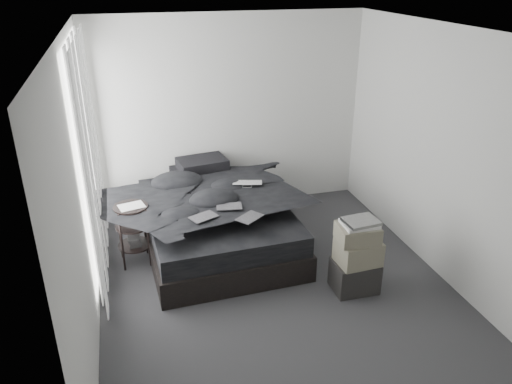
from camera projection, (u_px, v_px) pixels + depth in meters
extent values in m
cube|color=#333336|center=(276.00, 286.00, 5.29)|extent=(3.60, 4.20, 0.01)
cube|color=white|center=(281.00, 31.00, 4.22)|extent=(3.60, 4.20, 0.01)
cube|color=silver|center=(230.00, 115.00, 6.60)|extent=(3.60, 0.01, 2.60)
cube|color=silver|center=(387.00, 305.00, 2.91)|extent=(3.60, 0.01, 2.60)
cube|color=silver|center=(80.00, 194.00, 4.32)|extent=(0.01, 4.20, 2.60)
cube|color=silver|center=(443.00, 156.00, 5.19)|extent=(0.01, 4.20, 2.60)
cube|color=white|center=(86.00, 154.00, 5.10)|extent=(0.02, 2.00, 2.30)
cube|color=white|center=(92.00, 160.00, 5.14)|extent=(0.06, 2.12, 2.48)
cube|color=black|center=(217.00, 234.00, 6.02)|extent=(1.74, 2.25, 0.30)
cube|color=black|center=(216.00, 214.00, 5.91)|extent=(1.67, 2.18, 0.23)
imported|color=black|center=(217.00, 198.00, 5.77)|extent=(1.68, 1.93, 0.25)
cube|color=black|center=(197.00, 174.00, 6.56)|extent=(0.67, 0.47, 0.15)
cube|color=black|center=(202.00, 164.00, 6.50)|extent=(0.67, 0.51, 0.14)
imported|color=silver|center=(247.00, 179.00, 5.91)|extent=(0.40, 0.31, 0.03)
cube|color=black|center=(203.00, 210.00, 5.18)|extent=(0.33, 0.28, 0.01)
cube|color=black|center=(229.00, 199.00, 5.40)|extent=(0.30, 0.22, 0.01)
cube|color=black|center=(250.00, 210.00, 5.16)|extent=(0.33, 0.31, 0.01)
cylinder|color=black|center=(134.00, 235.00, 5.60)|extent=(0.40, 0.40, 0.70)
cube|color=white|center=(132.00, 206.00, 5.45)|extent=(0.31, 0.26, 0.01)
cube|color=black|center=(158.00, 246.00, 5.91)|extent=(0.16, 0.22, 0.15)
cube|color=black|center=(354.00, 275.00, 5.19)|extent=(0.45, 0.36, 0.33)
cube|color=#6E6A57|center=(358.00, 252.00, 5.06)|extent=(0.43, 0.35, 0.25)
cube|color=#6E6A57|center=(358.00, 233.00, 4.98)|extent=(0.42, 0.35, 0.17)
cube|color=silver|center=(360.00, 224.00, 4.94)|extent=(0.34, 0.28, 0.03)
cube|color=silver|center=(361.00, 221.00, 4.92)|extent=(0.35, 0.29, 0.03)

